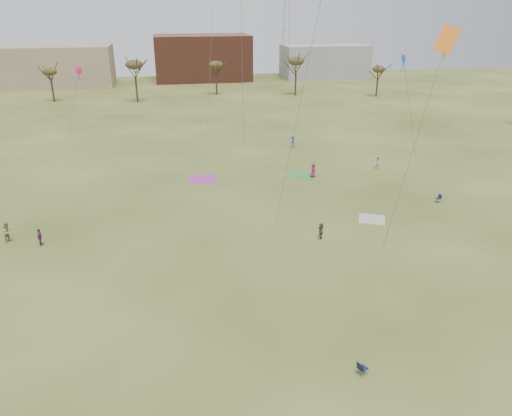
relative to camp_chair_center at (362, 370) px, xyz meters
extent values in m
plane|color=#3A4C17|center=(-3.85, 0.44, -0.26)|extent=(260.00, 260.00, 0.00)
imported|color=#968E5F|center=(-24.59, 21.77, 0.67)|extent=(1.07, 1.14, 1.86)
imported|color=#4E4038|center=(3.01, 17.23, 0.48)|extent=(0.66, 1.43, 1.48)
imported|color=#833678|center=(-21.66, 20.49, 0.54)|extent=(0.42, 0.95, 1.59)
imported|color=silver|center=(16.34, 35.15, 0.59)|extent=(1.01, 1.04, 1.69)
imported|color=#A51C45|center=(7.24, 33.63, 0.62)|extent=(0.97, 1.02, 1.76)
imported|color=navy|center=(8.17, 47.08, 0.61)|extent=(0.66, 1.14, 1.74)
cube|color=beige|center=(9.31, 20.33, -0.26)|extent=(3.31, 3.31, 0.03)
cube|color=#B738A2|center=(-6.12, 35.33, -0.26)|extent=(3.45, 3.45, 0.03)
cube|color=green|center=(6.18, 34.67, -0.26)|extent=(4.45, 4.45, 0.03)
cube|color=#141A37|center=(0.02, 0.01, 0.16)|extent=(0.66, 0.66, 0.04)
cube|color=#141A37|center=(-0.19, -0.09, 0.39)|extent=(0.32, 0.51, 0.44)
cube|color=#161D3C|center=(18.04, 23.22, 0.16)|extent=(0.60, 0.60, 0.04)
cube|color=#161D3C|center=(18.27, 23.27, 0.39)|extent=(0.25, 0.52, 0.44)
cube|color=orange|center=(10.40, 13.37, 17.01)|extent=(0.95, 0.95, 1.86)
cube|color=orange|center=(10.40, 13.37, 16.36)|extent=(0.08, 0.08, 1.67)
cylinder|color=#4C4C51|center=(8.61, 12.96, 8.82)|extent=(3.63, 0.85, 16.37)
cylinder|color=#4C4C51|center=(1.08, 18.47, 12.24)|extent=(3.64, 1.42, 23.20)
cone|color=blue|center=(17.99, 34.50, 13.46)|extent=(0.99, 0.07, 0.99)
cube|color=blue|center=(17.99, 34.50, 12.83)|extent=(0.08, 0.08, 1.62)
cylinder|color=#4C4C51|center=(19.79, 34.74, 7.05)|extent=(3.64, 0.51, 12.83)
cylinder|color=#4C4C51|center=(0.49, 45.67, 10.86)|extent=(0.15, 1.15, 20.44)
cone|color=#C6155E|center=(-21.93, 54.99, 10.59)|extent=(1.03, 0.08, 1.03)
cube|color=#C6155E|center=(-21.93, 54.99, 9.93)|extent=(0.08, 0.08, 1.69)
cylinder|color=#4C4C51|center=(-23.32, 54.82, 5.61)|extent=(2.82, 0.40, 9.96)
cylinder|color=#4C4C51|center=(-2.31, 60.30, 11.25)|extent=(2.48, 5.57, 21.22)
cylinder|color=#3A2B1E|center=(-33.85, 92.44, 1.90)|extent=(0.40, 0.40, 4.32)
ellipsoid|color=#473D1E|center=(-33.85, 92.44, 6.08)|extent=(3.02, 3.02, 1.58)
cylinder|color=#3A2B1E|center=(-15.85, 88.44, 2.44)|extent=(0.40, 0.40, 5.40)
ellipsoid|color=#473D1E|center=(-15.85, 88.44, 7.66)|extent=(3.78, 3.78, 1.98)
cylinder|color=#3A2B1E|center=(2.15, 94.44, 2.08)|extent=(0.40, 0.40, 4.68)
ellipsoid|color=#473D1E|center=(2.15, 94.44, 6.60)|extent=(3.28, 3.28, 1.72)
cylinder|color=#3A2B1E|center=(20.15, 90.44, 2.38)|extent=(0.40, 0.40, 5.28)
ellipsoid|color=#473D1E|center=(20.15, 90.44, 7.48)|extent=(3.70, 3.70, 1.94)
cylinder|color=#3A2B1E|center=(38.15, 85.44, 1.84)|extent=(0.40, 0.40, 4.20)
ellipsoid|color=#473D1E|center=(38.15, 85.44, 5.90)|extent=(2.94, 2.94, 1.54)
cube|color=#937F60|center=(-38.85, 115.44, 4.74)|extent=(32.00, 14.00, 10.00)
cube|color=brown|center=(1.15, 120.44, 5.74)|extent=(26.00, 16.00, 12.00)
cube|color=gray|center=(36.15, 118.44, 4.24)|extent=(24.00, 12.00, 9.00)
cylinder|color=#9EA3A8|center=(27.05, 125.44, 18.74)|extent=(0.16, 0.16, 38.00)
cylinder|color=#9EA3A8|center=(25.70, 126.22, 18.74)|extent=(0.16, 0.16, 38.00)
cylinder|color=#9EA3A8|center=(25.70, 124.66, 18.74)|extent=(0.16, 0.16, 38.00)
camera|label=1|loc=(-9.99, -20.29, 19.30)|focal=33.83mm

